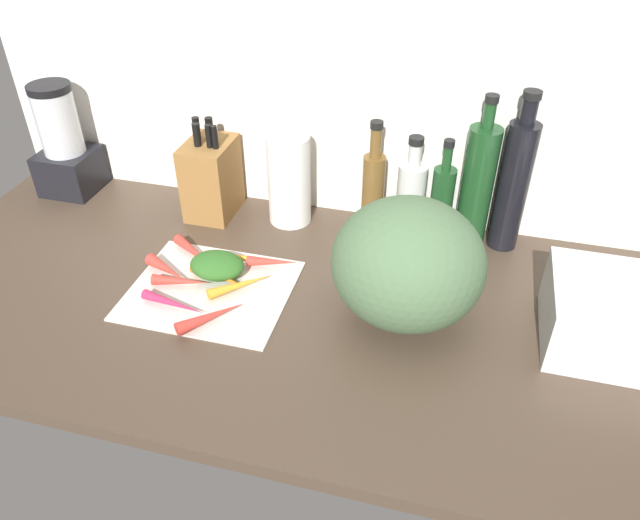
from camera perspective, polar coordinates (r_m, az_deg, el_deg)
name	(u,v)px	position (r cm, az deg, el deg)	size (l,w,h in cm)	color
ground_plane	(285,303)	(128.03, -3.30, -4.04)	(170.00, 80.00, 3.00)	#47382B
wall_back	(331,93)	(144.16, 1.05, 15.44)	(170.00, 3.00, 60.00)	silver
cutting_board	(211,289)	(130.36, -10.24, -2.72)	(33.48, 28.84, 0.80)	beige
carrot_0	(211,316)	(120.91, -10.25, -5.25)	(2.75, 2.75, 14.16)	red
carrot_1	(197,254)	(138.46, -11.51, 0.55)	(2.45, 2.45, 16.07)	red
carrot_2	(241,285)	(128.11, -7.46, -2.31)	(2.29, 2.29, 14.40)	orange
carrot_3	(238,258)	(135.16, -7.75, 0.18)	(3.04, 3.04, 14.27)	orange
carrot_4	(181,281)	(131.16, -12.95, -1.95)	(2.43, 2.43, 12.24)	red
carrot_5	(272,262)	(133.84, -4.55, -0.16)	(2.35, 2.35, 10.97)	red
carrot_6	(174,303)	(125.94, -13.58, -4.00)	(2.13, 2.13, 14.62)	#B2264C
carrot_7	(167,269)	(135.01, -14.21, -0.83)	(2.81, 2.81, 11.51)	red
carrot_8	(218,276)	(130.65, -9.59, -1.46)	(3.04, 3.04, 13.03)	orange
carrot_greens_pile	(217,265)	(131.93, -9.65, -0.51)	(11.93, 9.17, 5.05)	#2D6023
winter_squash	(408,264)	(115.60, 8.25, -0.38)	(29.34, 27.25, 25.76)	#4C6B47
knife_block	(211,177)	(152.21, -10.18, 7.66)	(10.85, 14.58, 24.40)	olive
blender_appliance	(64,147)	(172.09, -22.90, 9.79)	(13.68, 13.68, 28.90)	black
paper_towel_roll	(289,179)	(146.11, -2.92, 7.57)	(10.29, 10.29, 22.39)	white
bottle_0	(373,188)	(143.36, 5.01, 6.74)	(5.25, 5.25, 27.53)	brown
bottle_1	(411,198)	(141.93, 8.51, 5.79)	(6.65, 6.65, 25.31)	silver
bottle_2	(441,202)	(141.79, 11.33, 5.34)	(5.20, 5.20, 25.40)	#19421E
bottle_3	(477,185)	(140.85, 14.56, 6.85)	(7.22, 7.22, 35.50)	#19421E
bottle_4	(514,184)	(140.66, 17.74, 6.86)	(6.75, 6.75, 37.06)	black
dish_rack	(617,317)	(125.16, 26.13, -4.88)	(25.09, 22.29, 12.72)	silver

